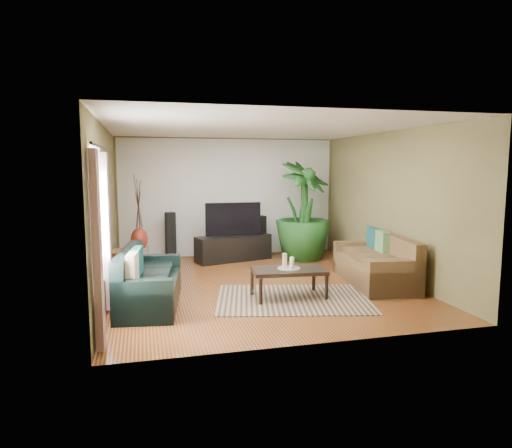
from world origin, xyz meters
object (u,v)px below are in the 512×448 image
object	(u,v)px
sofa_right	(374,259)
potted_plant	(303,211)
vase	(139,240)
sofa_left	(150,277)
speaker_left	(171,236)
tv_stand	(233,248)
television	(233,219)
speaker_right	(261,236)
side_table	(126,266)
coffee_table	(289,283)
pedestal	(140,257)

from	to	relation	value
sofa_right	potted_plant	bearing A→B (deg)	-160.19
potted_plant	vase	bearing A→B (deg)	177.61
sofa_left	speaker_left	world-z (taller)	speaker_left
tv_stand	television	size ratio (longest dim) A/B	1.36
sofa_left	vase	world-z (taller)	sofa_left
speaker_right	side_table	world-z (taller)	speaker_right
potted_plant	vase	distance (m)	3.58
vase	coffee_table	bearing A→B (deg)	-52.49
tv_stand	vase	world-z (taller)	vase
television	speaker_left	world-z (taller)	television
potted_plant	side_table	xyz separation A→B (m)	(-3.77, -1.15, -0.80)
potted_plant	pedestal	bearing A→B (deg)	177.61
tv_stand	pedestal	xyz separation A→B (m)	(-2.00, -0.05, -0.09)
sofa_right	vase	distance (m)	4.73
sofa_left	coffee_table	bearing A→B (deg)	-85.44
television	speaker_right	size ratio (longest dim) A/B	1.31
coffee_table	television	xyz separation A→B (m)	(-0.28, 3.05, 0.69)
television	pedestal	size ratio (longest dim) A/B	3.22
pedestal	speaker_left	bearing A→B (deg)	30.98
sofa_right	tv_stand	size ratio (longest dim) A/B	1.21
coffee_table	speaker_left	xyz separation A→B (m)	(-1.62, 3.37, 0.30)
pedestal	sofa_right	bearing A→B (deg)	-31.48
sofa_right	pedestal	size ratio (longest dim) A/B	5.33
pedestal	vase	distance (m)	0.36
pedestal	vase	size ratio (longest dim) A/B	0.78
speaker_left	potted_plant	distance (m)	2.97
sofa_left	vase	bearing A→B (deg)	11.01
television	speaker_left	xyz separation A→B (m)	(-1.33, 0.32, -0.38)
sofa_left	speaker_left	distance (m)	3.29
sofa_right	coffee_table	xyz separation A→B (m)	(-1.75, -0.50, -0.19)
sofa_right	potted_plant	world-z (taller)	potted_plant
sofa_left	speaker_right	xyz separation A→B (m)	(2.56, 3.25, 0.04)
pedestal	side_table	xyz separation A→B (m)	(-0.23, -1.30, 0.09)
sofa_left	television	world-z (taller)	television
sofa_right	side_table	size ratio (longest dim) A/B	3.58
sofa_right	television	bearing A→B (deg)	-133.65
coffee_table	vase	size ratio (longest dim) A/B	2.33
pedestal	television	bearing A→B (deg)	2.15
speaker_left	speaker_right	bearing A→B (deg)	-12.51
coffee_table	side_table	size ratio (longest dim) A/B	2.01
pedestal	sofa_left	bearing A→B (deg)	-86.79
speaker_right	vase	world-z (taller)	speaker_right
coffee_table	speaker_left	bearing A→B (deg)	120.72
speaker_right	tv_stand	bearing A→B (deg)	-173.79
vase	speaker_left	bearing A→B (deg)	30.98
sofa_left	television	size ratio (longest dim) A/B	1.52
coffee_table	tv_stand	size ratio (longest dim) A/B	0.68
tv_stand	speaker_left	bearing A→B (deg)	149.97
potted_plant	vase	size ratio (longest dim) A/B	4.47
television	potted_plant	bearing A→B (deg)	-8.24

